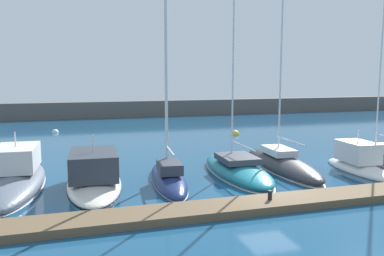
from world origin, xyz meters
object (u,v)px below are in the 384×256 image
object	(u,v)px
sailboat_navy_third	(168,177)
mooring_buoy_white	(55,133)
sailboat_teal_fourth	(237,169)
motorboat_ivory_second	(94,176)
mooring_buoy_yellow	(235,135)
dock_bollard	(270,195)
motorboat_white_sixth	(358,164)
motorboat_slate_nearest	(15,178)
sailboat_charcoal_fifth	(281,163)

from	to	relation	value
sailboat_navy_third	mooring_buoy_white	xyz separation A→B (m)	(-7.08, 22.44, -0.33)
sailboat_teal_fourth	sailboat_navy_third	bearing A→B (deg)	97.39
motorboat_ivory_second	mooring_buoy_white	size ratio (longest dim) A/B	12.57
motorboat_ivory_second	mooring_buoy_yellow	xyz separation A→B (m)	(14.77, 15.06, -0.52)
dock_bollard	mooring_buoy_white	bearing A→B (deg)	110.81
motorboat_white_sixth	mooring_buoy_yellow	xyz separation A→B (m)	(-1.57, 16.42, -0.43)
mooring_buoy_yellow	dock_bollard	bearing A→B (deg)	-108.73
motorboat_ivory_second	motorboat_slate_nearest	bearing A→B (deg)	81.78
motorboat_slate_nearest	dock_bollard	xyz separation A→B (m)	(11.72, -6.89, 0.07)
mooring_buoy_white	motorboat_white_sixth	bearing A→B (deg)	-50.12
mooring_buoy_yellow	dock_bollard	xyz separation A→B (m)	(-7.18, -21.17, 0.57)
motorboat_white_sixth	dock_bollard	world-z (taller)	motorboat_white_sixth
sailboat_charcoal_fifth	dock_bollard	xyz separation A→B (m)	(-4.30, -6.60, 0.19)
motorboat_slate_nearest	sailboat_charcoal_fifth	bearing A→B (deg)	-88.42
sailboat_charcoal_fifth	mooring_buoy_white	xyz separation A→B (m)	(-14.91, 21.32, -0.38)
sailboat_teal_fourth	motorboat_white_sixth	distance (m)	7.94
mooring_buoy_yellow	dock_bollard	size ratio (longest dim) A/B	2.01
motorboat_ivory_second	mooring_buoy_white	distance (m)	22.02
motorboat_ivory_second	mooring_buoy_yellow	bearing A→B (deg)	-42.01
sailboat_teal_fourth	motorboat_white_sixth	size ratio (longest dim) A/B	2.38
motorboat_ivory_second	sailboat_teal_fourth	world-z (taller)	sailboat_teal_fourth
motorboat_ivory_second	dock_bollard	xyz separation A→B (m)	(7.60, -6.11, 0.05)
motorboat_slate_nearest	mooring_buoy_yellow	distance (m)	23.69
motorboat_slate_nearest	mooring_buoy_yellow	xyz separation A→B (m)	(18.90, 14.28, -0.50)
sailboat_navy_third	sailboat_teal_fourth	size ratio (longest dim) A/B	0.93
sailboat_navy_third	mooring_buoy_white	size ratio (longest dim) A/B	19.31
motorboat_white_sixth	mooring_buoy_yellow	size ratio (longest dim) A/B	7.07
sailboat_teal_fourth	mooring_buoy_yellow	xyz separation A→B (m)	(6.28, 15.21, -0.35)
sailboat_teal_fourth	mooring_buoy_white	xyz separation A→B (m)	(-11.51, 21.96, -0.35)
motorboat_slate_nearest	motorboat_white_sixth	xyz separation A→B (m)	(20.47, -2.14, -0.07)
motorboat_ivory_second	sailboat_navy_third	xyz separation A→B (m)	(4.07, -0.64, -0.20)
motorboat_slate_nearest	sailboat_teal_fourth	distance (m)	12.66
dock_bollard	motorboat_white_sixth	bearing A→B (deg)	28.51
sailboat_charcoal_fifth	motorboat_white_sixth	distance (m)	4.82
motorboat_slate_nearest	mooring_buoy_yellow	bearing A→B (deg)	-50.32
sailboat_teal_fourth	mooring_buoy_white	bearing A→B (deg)	28.80
sailboat_navy_third	mooring_buoy_white	distance (m)	23.53
mooring_buoy_yellow	mooring_buoy_white	size ratio (longest dim) A/B	1.23
sailboat_charcoal_fifth	dock_bollard	distance (m)	7.88
mooring_buoy_white	dock_bollard	distance (m)	29.87
motorboat_white_sixth	dock_bollard	xyz separation A→B (m)	(-8.75, -4.75, 0.14)
sailboat_teal_fourth	mooring_buoy_yellow	distance (m)	16.46
sailboat_navy_third	mooring_buoy_yellow	bearing A→B (deg)	-29.20
motorboat_ivory_second	sailboat_teal_fourth	xyz separation A→B (m)	(8.50, -0.15, -0.17)
sailboat_charcoal_fifth	sailboat_teal_fourth	bearing A→B (deg)	103.98
motorboat_slate_nearest	motorboat_ivory_second	distance (m)	4.20
sailboat_charcoal_fifth	mooring_buoy_yellow	world-z (taller)	sailboat_charcoal_fifth
sailboat_teal_fourth	mooring_buoy_yellow	world-z (taller)	sailboat_teal_fourth
motorboat_slate_nearest	dock_bollard	size ratio (longest dim) A/B	22.00
sailboat_charcoal_fifth	motorboat_white_sixth	world-z (taller)	sailboat_charcoal_fifth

